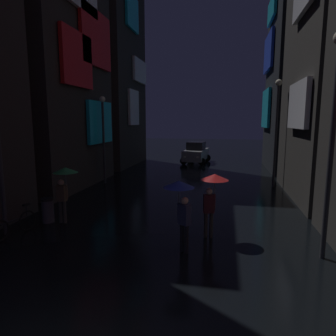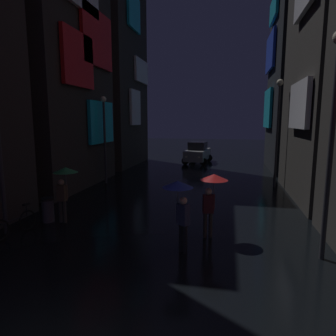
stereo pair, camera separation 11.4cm
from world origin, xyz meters
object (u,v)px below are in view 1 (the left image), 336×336
(streetlamp_left_far, at_px, (103,129))
(trash_bin, at_px, (48,210))
(streetlamp_right_far, at_px, (277,122))
(bicycle_parked_at_storefront, at_px, (14,225))
(pedestrian_foreground_right_red, at_px, (213,188))
(pedestrian_near_crossing_green, at_px, (64,179))
(car_distant, at_px, (196,153))
(streetlamp_right_near, at_px, (333,124))
(pedestrian_midstreet_left_blue, at_px, (181,196))

(streetlamp_left_far, bearing_deg, trash_bin, -84.39)
(streetlamp_right_far, bearing_deg, bicycle_parked_at_storefront, -135.53)
(pedestrian_foreground_right_red, xyz_separation_m, pedestrian_near_crossing_green, (-5.45, 0.35, 0.00))
(car_distant, height_order, streetlamp_right_near, streetlamp_right_near)
(pedestrian_foreground_right_red, height_order, pedestrian_midstreet_left_blue, same)
(pedestrian_near_crossing_green, xyz_separation_m, streetlamp_right_near, (8.58, -1.33, 2.07))
(pedestrian_foreground_right_red, distance_m, trash_bin, 6.30)
(pedestrian_near_crossing_green, bearing_deg, streetlamp_left_far, 101.39)
(car_distant, xyz_separation_m, trash_bin, (-3.90, -17.14, -0.46))
(pedestrian_foreground_right_red, relative_size, streetlamp_right_far, 0.35)
(pedestrian_near_crossing_green, relative_size, car_distant, 0.49)
(pedestrian_midstreet_left_blue, xyz_separation_m, streetlamp_right_far, (3.98, 9.55, 2.07))
(pedestrian_midstreet_left_blue, distance_m, car_distant, 18.80)
(streetlamp_right_near, xyz_separation_m, streetlamp_right_far, (0.00, 9.24, 0.00))
(pedestrian_midstreet_left_blue, height_order, pedestrian_near_crossing_green, same)
(car_distant, bearing_deg, trash_bin, -102.82)
(streetlamp_right_near, bearing_deg, streetlamp_right_far, 90.00)
(pedestrian_near_crossing_green, bearing_deg, pedestrian_foreground_right_red, -3.70)
(streetlamp_right_near, distance_m, trash_bin, 9.94)
(bicycle_parked_at_storefront, height_order, streetlamp_left_far, streetlamp_left_far)
(pedestrian_midstreet_left_blue, bearing_deg, trash_bin, 163.36)
(pedestrian_midstreet_left_blue, bearing_deg, streetlamp_right_far, 67.41)
(pedestrian_midstreet_left_blue, relative_size, bicycle_parked_at_storefront, 1.18)
(car_distant, xyz_separation_m, streetlamp_left_far, (-4.60, -10.01, 2.37))
(car_distant, distance_m, trash_bin, 17.58)
(pedestrian_foreground_right_red, bearing_deg, streetlamp_right_far, 69.30)
(car_distant, distance_m, streetlamp_right_near, 19.40)
(streetlamp_left_far, relative_size, trash_bin, 5.64)
(bicycle_parked_at_storefront, distance_m, streetlamp_left_far, 9.08)
(bicycle_parked_at_storefront, xyz_separation_m, trash_bin, (0.30, 1.46, 0.08))
(pedestrian_near_crossing_green, xyz_separation_m, streetlamp_right_far, (8.58, 7.91, 2.07))
(bicycle_parked_at_storefront, distance_m, streetlamp_right_far, 13.86)
(trash_bin, bearing_deg, car_distant, 77.18)
(pedestrian_midstreet_left_blue, bearing_deg, pedestrian_near_crossing_green, 160.31)
(pedestrian_midstreet_left_blue, xyz_separation_m, pedestrian_near_crossing_green, (-4.60, 1.65, 0.00))
(pedestrian_midstreet_left_blue, bearing_deg, pedestrian_foreground_right_red, 56.59)
(streetlamp_left_far, bearing_deg, pedestrian_midstreet_left_blue, -55.36)
(pedestrian_near_crossing_green, height_order, trash_bin, pedestrian_near_crossing_green)
(pedestrian_midstreet_left_blue, height_order, car_distant, pedestrian_midstreet_left_blue)
(streetlamp_right_far, bearing_deg, trash_bin, -139.43)
(pedestrian_midstreet_left_blue, relative_size, pedestrian_near_crossing_green, 1.00)
(pedestrian_midstreet_left_blue, xyz_separation_m, streetlamp_left_far, (-6.02, 8.72, 1.63))
(pedestrian_foreground_right_red, relative_size, trash_bin, 2.28)
(car_distant, bearing_deg, pedestrian_midstreet_left_blue, -85.66)
(bicycle_parked_at_storefront, bearing_deg, pedestrian_midstreet_left_blue, -1.36)
(bicycle_parked_at_storefront, bearing_deg, streetlamp_right_far, 44.47)
(car_distant, height_order, streetlamp_right_far, streetlamp_right_far)
(pedestrian_foreground_right_red, xyz_separation_m, trash_bin, (-6.18, 0.30, -1.20))
(streetlamp_left_far, distance_m, streetlamp_right_far, 10.04)
(bicycle_parked_at_storefront, height_order, car_distant, car_distant)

